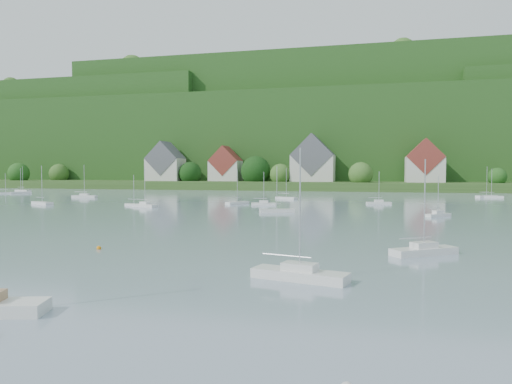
% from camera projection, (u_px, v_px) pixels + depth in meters
% --- Properties ---
extents(far_shore_strip, '(600.00, 60.00, 3.00)m').
position_uv_depth(far_shore_strip, '(304.00, 184.00, 196.26)').
color(far_shore_strip, '#2D4D1D').
rests_on(far_shore_strip, ground).
extents(forested_ridge, '(620.00, 181.22, 69.89)m').
position_uv_depth(forested_ridge, '(323.00, 141.00, 261.69)').
color(forested_ridge, '#1C3C13').
rests_on(forested_ridge, ground).
extents(village_building_0, '(14.00, 10.40, 16.00)m').
position_uv_depth(village_building_0, '(166.00, 165.00, 196.48)').
color(village_building_0, beige).
rests_on(village_building_0, far_shore_strip).
extents(village_building_1, '(12.00, 9.36, 14.00)m').
position_uv_depth(village_building_1, '(226.00, 167.00, 192.46)').
color(village_building_1, beige).
rests_on(village_building_1, far_shore_strip).
extents(village_building_2, '(16.00, 11.44, 18.00)m').
position_uv_depth(village_building_2, '(313.00, 162.00, 183.03)').
color(village_building_2, beige).
rests_on(village_building_2, far_shore_strip).
extents(village_building_3, '(13.00, 10.40, 15.50)m').
position_uv_depth(village_building_3, '(425.00, 164.00, 171.53)').
color(village_building_3, beige).
rests_on(village_building_3, far_shore_strip).
extents(near_sailboat_3, '(5.95, 4.89, 8.21)m').
position_uv_depth(near_sailboat_3, '(424.00, 250.00, 41.45)').
color(near_sailboat_3, white).
rests_on(near_sailboat_3, ground).
extents(near_sailboat_4, '(6.71, 3.31, 8.73)m').
position_uv_depth(near_sailboat_4, '(300.00, 273.00, 31.93)').
color(near_sailboat_4, white).
rests_on(near_sailboat_4, ground).
extents(mooring_buoy_3, '(0.42, 0.42, 0.42)m').
position_uv_depth(mooring_buoy_3, '(99.00, 249.00, 44.35)').
color(mooring_buoy_3, orange).
rests_on(mooring_buoy_3, ground).
extents(far_sailboat_cluster, '(199.78, 64.13, 8.71)m').
position_uv_depth(far_sailboat_cluster, '(285.00, 199.00, 114.53)').
color(far_sailboat_cluster, white).
rests_on(far_sailboat_cluster, ground).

